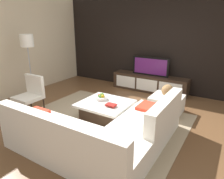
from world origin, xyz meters
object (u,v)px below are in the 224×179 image
object	(u,v)px
media_console	(149,83)
ottoman	(167,104)
accent_chair_near	(31,92)
floor_lamp	(27,44)
sectional_couch	(103,134)
television	(150,66)
fruit_bowl	(101,97)
coffee_table	(105,110)
decorative_ball	(168,91)
book_stack	(111,105)

from	to	relation	value
media_console	ottoman	xyz separation A→B (m)	(0.94, -1.27, -0.05)
accent_chair_near	floor_lamp	world-z (taller)	floor_lamp
floor_lamp	sectional_couch	bearing A→B (deg)	-18.05
television	sectional_couch	world-z (taller)	television
floor_lamp	fruit_bowl	world-z (taller)	floor_lamp
coffee_table	accent_chair_near	world-z (taller)	accent_chair_near
floor_lamp	ottoman	size ratio (longest dim) A/B	2.49
floor_lamp	television	bearing A→B (deg)	42.62
accent_chair_near	floor_lamp	size ratio (longest dim) A/B	0.50
television	decorative_ball	bearing A→B (deg)	-53.43
ottoman	coffee_table	bearing A→B (deg)	-135.34
ottoman	decorative_ball	size ratio (longest dim) A/B	2.47
ottoman	accent_chair_near	bearing A→B (deg)	-149.07
media_console	fruit_bowl	world-z (taller)	fruit_bowl
television	ottoman	bearing A→B (deg)	-53.43
coffee_table	decorative_ball	xyz separation A→B (m)	(1.04, 1.03, 0.34)
decorative_ball	media_console	bearing A→B (deg)	126.58
media_console	floor_lamp	xyz separation A→B (m)	(-2.50, -2.30, 1.23)
television	accent_chair_near	xyz separation A→B (m)	(-1.78, -2.90, -0.29)
sectional_couch	floor_lamp	bearing A→B (deg)	161.95
media_console	sectional_couch	size ratio (longest dim) A/B	0.98
coffee_table	decorative_ball	size ratio (longest dim) A/B	3.71
sectional_couch	ottoman	size ratio (longest dim) A/B	3.37
media_console	floor_lamp	size ratio (longest dim) A/B	1.32
book_stack	sectional_couch	bearing A→B (deg)	-66.26
floor_lamp	ottoman	xyz separation A→B (m)	(3.44, 1.04, -1.28)
floor_lamp	ottoman	distance (m)	3.82
media_console	ottoman	bearing A→B (deg)	-53.42
sectional_couch	fruit_bowl	world-z (taller)	sectional_couch
floor_lamp	book_stack	xyz separation A→B (m)	(2.63, -0.12, -1.07)
accent_chair_near	fruit_bowl	xyz separation A→B (m)	(1.50, 0.70, -0.06)
television	accent_chair_near	world-z (taller)	television
accent_chair_near	decorative_ball	bearing A→B (deg)	29.43
fruit_bowl	coffee_table	bearing A→B (deg)	-29.51
decorative_ball	sectional_couch	bearing A→B (deg)	-102.23
television	sectional_couch	size ratio (longest dim) A/B	0.47
media_console	accent_chair_near	bearing A→B (deg)	-121.52
media_console	coffee_table	xyz separation A→B (m)	(-0.10, -2.30, -0.05)
fruit_bowl	book_stack	world-z (taller)	fruit_bowl
ottoman	book_stack	bearing A→B (deg)	-125.36
decorative_ball	book_stack	bearing A→B (deg)	-125.36
coffee_table	ottoman	bearing A→B (deg)	44.66
ottoman	fruit_bowl	size ratio (longest dim) A/B	2.50
floor_lamp	coffee_table	bearing A→B (deg)	0.17
ottoman	television	bearing A→B (deg)	126.57
television	book_stack	bearing A→B (deg)	-87.07
sectional_couch	coffee_table	xyz separation A→B (m)	(-0.60, 0.99, -0.08)
media_console	television	distance (m)	0.52
media_console	television	xyz separation A→B (m)	(0.00, 0.00, 0.52)
television	coffee_table	bearing A→B (deg)	-92.49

